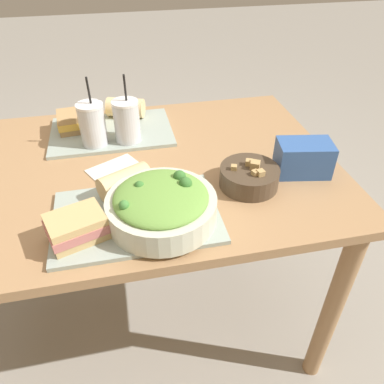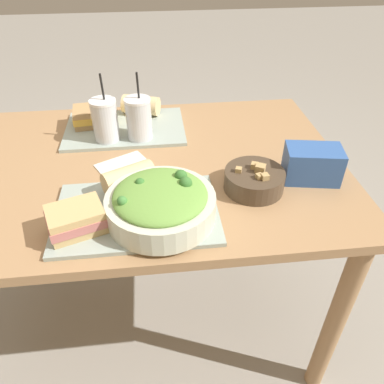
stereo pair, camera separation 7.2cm
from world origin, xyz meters
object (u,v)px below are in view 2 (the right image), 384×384
(sandwich_near, at_px, (76,219))
(napkin_folded, at_px, (123,165))
(sandwich_far, at_px, (94,116))
(soup_bowl, at_px, (254,179))
(baguette_far, at_px, (141,105))
(drink_cup_red, at_px, (139,120))
(baguette_near, at_px, (130,178))
(chip_bag, at_px, (312,164))
(salad_bowl, at_px, (161,203))
(drink_cup_dark, at_px, (105,121))

(sandwich_near, relative_size, napkin_folded, 0.85)
(sandwich_near, height_order, sandwich_far, same)
(soup_bowl, height_order, sandwich_far, soup_bowl)
(baguette_far, height_order, napkin_folded, baguette_far)
(soup_bowl, xyz_separation_m, drink_cup_red, (-0.32, 0.32, 0.05))
(drink_cup_red, bearing_deg, baguette_far, 87.78)
(baguette_near, distance_m, chip_bag, 0.53)
(soup_bowl, bearing_deg, drink_cup_red, 135.15)
(sandwich_far, bearing_deg, baguette_far, 14.56)
(salad_bowl, xyz_separation_m, chip_bag, (0.45, 0.14, -0.01))
(salad_bowl, height_order, napkin_folded, salad_bowl)
(baguette_far, height_order, chip_bag, chip_bag)
(soup_bowl, bearing_deg, sandwich_near, -164.58)
(salad_bowl, height_order, drink_cup_dark, drink_cup_dark)
(sandwich_near, relative_size, sandwich_far, 1.03)
(drink_cup_red, height_order, napkin_folded, drink_cup_red)
(napkin_folded, bearing_deg, sandwich_far, 111.59)
(sandwich_far, relative_size, drink_cup_dark, 0.68)
(drink_cup_dark, bearing_deg, drink_cup_red, -0.00)
(chip_bag, xyz_separation_m, napkin_folded, (-0.55, 0.13, -0.05))
(baguette_near, relative_size, drink_cup_dark, 0.69)
(baguette_far, xyz_separation_m, napkin_folded, (-0.06, -0.34, -0.05))
(soup_bowl, height_order, drink_cup_dark, drink_cup_dark)
(salad_bowl, xyz_separation_m, sandwich_near, (-0.21, -0.02, -0.01))
(drink_cup_dark, distance_m, napkin_folded, 0.18)
(salad_bowl, xyz_separation_m, sandwich_far, (-0.22, 0.54, -0.01))
(salad_bowl, height_order, soup_bowl, salad_bowl)
(soup_bowl, xyz_separation_m, baguette_near, (-0.35, 0.02, 0.02))
(baguette_far, bearing_deg, salad_bowl, -156.58)
(baguette_near, bearing_deg, napkin_folded, -15.45)
(baguette_far, relative_size, chip_bag, 0.88)
(sandwich_far, height_order, drink_cup_red, drink_cup_red)
(drink_cup_red, relative_size, chip_bag, 1.32)
(baguette_far, xyz_separation_m, chip_bag, (0.49, -0.47, 0.00))
(sandwich_far, distance_m, drink_cup_red, 0.21)
(drink_cup_dark, bearing_deg, soup_bowl, -36.45)
(sandwich_near, distance_m, sandwich_far, 0.57)
(sandwich_near, bearing_deg, salad_bowl, -12.52)
(baguette_far, relative_size, napkin_folded, 0.81)
(sandwich_near, bearing_deg, drink_cup_dark, 65.41)
(soup_bowl, bearing_deg, chip_bag, 9.94)
(drink_cup_dark, xyz_separation_m, chip_bag, (0.61, -0.29, -0.03))
(drink_cup_dark, bearing_deg, sandwich_far, 114.05)
(soup_bowl, relative_size, napkin_folded, 0.91)
(napkin_folded, bearing_deg, baguette_far, 79.68)
(sandwich_near, distance_m, drink_cup_dark, 0.45)
(drink_cup_dark, bearing_deg, salad_bowl, -69.02)
(sandwich_near, distance_m, drink_cup_red, 0.47)
(drink_cup_red, distance_m, napkin_folded, 0.18)
(drink_cup_dark, bearing_deg, napkin_folded, -70.34)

